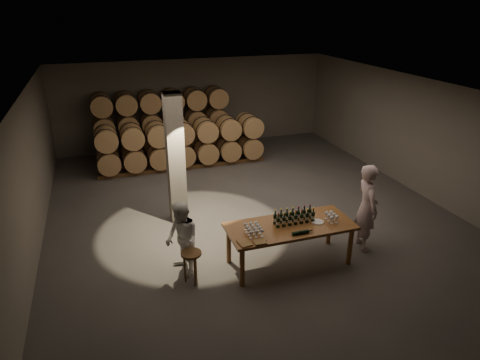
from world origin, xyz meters
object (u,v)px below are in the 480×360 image
object	(u,v)px
plate	(318,222)
stool	(191,258)
tasting_table	(290,229)
bottle_cluster	(294,218)
notebook_near	(260,242)
person_man	(367,207)
person_woman	(182,239)

from	to	relation	value
plate	stool	distance (m)	2.68
tasting_table	bottle_cluster	world-z (taller)	bottle_cluster
plate	notebook_near	size ratio (longest dim) A/B	1.10
notebook_near	stool	size ratio (longest dim) A/B	0.35
tasting_table	bottle_cluster	xyz separation A→B (m)	(0.11, 0.07, 0.22)
bottle_cluster	notebook_near	world-z (taller)	bottle_cluster
plate	bottle_cluster	bearing A→B (deg)	163.49
bottle_cluster	plate	size ratio (longest dim) A/B	3.36
notebook_near	stool	bearing A→B (deg)	161.73
person_man	person_woman	world-z (taller)	person_man
notebook_near	person_woman	distance (m)	1.56
stool	person_woman	xyz separation A→B (m)	(-0.10, 0.35, 0.23)
stool	plate	bearing A→B (deg)	-1.33
person_man	plate	bearing A→B (deg)	105.36
person_woman	plate	bearing A→B (deg)	68.57
notebook_near	stool	distance (m)	1.36
bottle_cluster	person_woman	bearing A→B (deg)	173.18
plate	person_man	distance (m)	1.26
tasting_table	bottle_cluster	distance (m)	0.26
notebook_near	person_man	size ratio (longest dim) A/B	0.12
stool	person_woman	world-z (taller)	person_woman
tasting_table	stool	xyz separation A→B (m)	(-2.07, -0.00, -0.25)
stool	notebook_near	bearing A→B (deg)	-19.90
bottle_cluster	person_woman	xyz separation A→B (m)	(-2.28, 0.27, -0.23)
plate	person_man	bearing A→B (deg)	5.81
tasting_table	notebook_near	world-z (taller)	notebook_near
bottle_cluster	person_man	world-z (taller)	person_man
notebook_near	person_man	xyz separation A→B (m)	(2.67, 0.51, 0.07)
notebook_near	tasting_table	bearing A→B (deg)	30.00
notebook_near	plate	bearing A→B (deg)	16.82
stool	person_man	size ratio (longest dim) A/B	0.34
notebook_near	person_woman	world-z (taller)	person_woman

